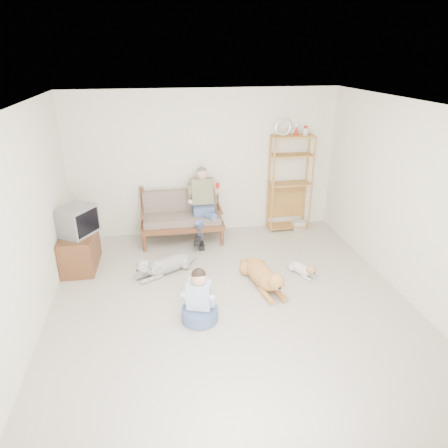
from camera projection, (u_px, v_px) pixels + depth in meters
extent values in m
plane|color=beige|center=(233.00, 310.00, 5.50)|extent=(5.50, 5.50, 0.00)
plane|color=white|center=(235.00, 108.00, 4.43)|extent=(5.50, 5.50, 0.00)
plane|color=silver|center=(205.00, 164.00, 7.45)|extent=(5.00, 0.00, 5.00)
plane|color=silver|center=(322.00, 387.00, 2.48)|extent=(5.00, 0.00, 5.00)
plane|color=silver|center=(20.00, 234.00, 4.56)|extent=(0.00, 5.50, 5.50)
plane|color=silver|center=(416.00, 207.00, 5.37)|extent=(0.00, 5.50, 5.50)
cube|color=brown|center=(182.00, 224.00, 7.37)|extent=(1.51, 0.72, 0.10)
cube|color=#76685A|center=(182.00, 218.00, 7.33)|extent=(1.39, 0.62, 0.13)
cube|color=#76685A|center=(180.00, 202.00, 7.45)|extent=(1.38, 0.14, 0.45)
cylinder|color=brown|center=(180.00, 190.00, 7.42)|extent=(1.40, 0.07, 0.05)
cylinder|color=brown|center=(145.00, 243.00, 7.07)|extent=(0.07, 0.07, 0.30)
cylinder|color=brown|center=(143.00, 214.00, 7.48)|extent=(0.07, 0.07, 0.95)
cylinder|color=brown|center=(222.00, 237.00, 7.29)|extent=(0.07, 0.07, 0.30)
cylinder|color=brown|center=(217.00, 209.00, 7.71)|extent=(0.07, 0.07, 0.95)
cube|color=#45527E|center=(203.00, 210.00, 7.35)|extent=(0.38, 0.36, 0.19)
cube|color=gray|center=(202.00, 191.00, 7.30)|extent=(0.40, 0.27, 0.50)
sphere|color=tan|center=(202.00, 174.00, 7.14)|extent=(0.20, 0.20, 0.20)
sphere|color=#534F4A|center=(202.00, 172.00, 7.15)|extent=(0.18, 0.18, 0.18)
cylinder|color=#B01D12|center=(218.00, 185.00, 7.09)|extent=(0.07, 0.07, 0.09)
cube|color=#BB7F3A|center=(293.00, 136.00, 7.34)|extent=(0.79, 0.32, 0.03)
torus|color=silver|center=(283.00, 128.00, 7.24)|extent=(0.32, 0.05, 0.32)
cone|color=#B01D12|center=(296.00, 131.00, 7.31)|extent=(0.10, 0.10, 0.17)
cylinder|color=#BB7F3A|center=(273.00, 187.00, 7.50)|extent=(0.04, 0.04, 1.86)
cylinder|color=#BB7F3A|center=(269.00, 182.00, 7.77)|extent=(0.04, 0.04, 1.86)
cylinder|color=#BB7F3A|center=(312.00, 185.00, 7.62)|extent=(0.04, 0.04, 1.86)
cylinder|color=#BB7F3A|center=(306.00, 180.00, 7.90)|extent=(0.04, 0.04, 1.86)
cube|color=silver|center=(298.00, 225.00, 8.02)|extent=(0.26, 0.20, 0.15)
cube|color=brown|center=(80.00, 250.00, 6.49)|extent=(0.53, 0.92, 0.60)
cube|color=brown|center=(62.00, 258.00, 6.26)|extent=(0.03, 0.40, 0.50)
cube|color=brown|center=(67.00, 245.00, 6.65)|extent=(0.03, 0.40, 0.50)
cube|color=slate|center=(77.00, 221.00, 6.27)|extent=(0.67, 0.70, 0.46)
cube|color=black|center=(88.00, 223.00, 6.19)|extent=(0.28, 0.40, 0.37)
cube|color=silver|center=(142.00, 220.00, 7.65)|extent=(0.12, 0.02, 0.08)
ellipsoid|color=#C87F45|center=(260.00, 273.00, 6.11)|extent=(0.49, 0.99, 0.30)
sphere|color=#C87F45|center=(268.00, 281.00, 5.86)|extent=(0.30, 0.30, 0.30)
sphere|color=#C87F45|center=(276.00, 282.00, 5.60)|extent=(0.23, 0.23, 0.23)
ellipsoid|color=#C87F45|center=(279.00, 287.00, 5.52)|extent=(0.13, 0.18, 0.09)
cylinder|color=#C87F45|center=(248.00, 264.00, 6.55)|extent=(0.23, 0.35, 0.05)
ellipsoid|color=#C87F45|center=(270.00, 282.00, 5.60)|extent=(0.06, 0.08, 0.12)
ellipsoid|color=#C87F45|center=(281.00, 280.00, 5.65)|extent=(0.06, 0.08, 0.12)
ellipsoid|color=white|center=(169.00, 265.00, 6.42)|extent=(0.86, 0.64, 0.25)
sphere|color=white|center=(155.00, 268.00, 6.27)|extent=(0.25, 0.25, 0.25)
sphere|color=white|center=(143.00, 267.00, 6.11)|extent=(0.21, 0.21, 0.21)
ellipsoid|color=white|center=(138.00, 270.00, 6.06)|extent=(0.18, 0.16, 0.08)
cylinder|color=white|center=(190.00, 261.00, 6.68)|extent=(0.25, 0.27, 0.04)
ellipsoid|color=white|center=(142.00, 264.00, 6.17)|extent=(0.08, 0.07, 0.11)
ellipsoid|color=white|center=(147.00, 268.00, 6.07)|extent=(0.08, 0.07, 0.11)
ellipsoid|color=white|center=(300.00, 268.00, 6.39)|extent=(0.35, 0.46, 0.17)
sphere|color=white|center=(306.00, 271.00, 6.29)|extent=(0.17, 0.17, 0.17)
sphere|color=#A67E53|center=(311.00, 270.00, 6.18)|extent=(0.15, 0.15, 0.15)
ellipsoid|color=#A67E53|center=(314.00, 272.00, 6.13)|extent=(0.10, 0.13, 0.06)
cylinder|color=white|center=(291.00, 266.00, 6.56)|extent=(0.14, 0.14, 0.03)
cone|color=#A67E53|center=(308.00, 268.00, 6.15)|extent=(0.05, 0.05, 0.05)
cone|color=#A67E53|center=(313.00, 266.00, 6.20)|extent=(0.05, 0.05, 0.05)
torus|color=#B01D12|center=(310.00, 270.00, 6.20)|extent=(0.14, 0.14, 0.02)
cylinder|color=#45527E|center=(200.00, 314.00, 5.26)|extent=(0.49, 0.49, 0.18)
cube|color=#ACC1CF|center=(199.00, 295.00, 5.17)|extent=(0.36, 0.29, 0.38)
sphere|color=tan|center=(199.00, 278.00, 5.04)|extent=(0.20, 0.20, 0.20)
sphere|color=black|center=(199.00, 275.00, 5.04)|extent=(0.19, 0.19, 0.19)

